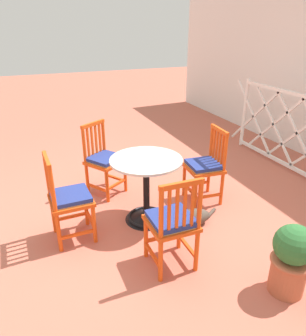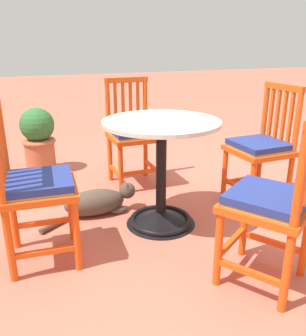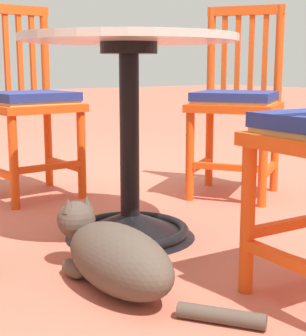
{
  "view_description": "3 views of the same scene",
  "coord_description": "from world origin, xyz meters",
  "px_view_note": "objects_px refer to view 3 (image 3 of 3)",
  "views": [
    {
      "loc": [
        2.92,
        -0.83,
        2.01
      ],
      "look_at": [
        -0.06,
        0.38,
        0.55
      ],
      "focal_mm": 34.25,
      "sensor_mm": 36.0,
      "label": 1
    },
    {
      "loc": [
        -1.98,
        1.12,
        1.2
      ],
      "look_at": [
        0.04,
        0.32,
        0.43
      ],
      "focal_mm": 38.23,
      "sensor_mm": 36.0,
      "label": 2
    },
    {
      "loc": [
        1.13,
        1.85,
        0.62
      ],
      "look_at": [
        0.03,
        0.33,
        0.27
      ],
      "focal_mm": 57.71,
      "sensor_mm": 36.0,
      "label": 3
    }
  ],
  "objects_px": {
    "orange_chair_tucked_in": "(236,103)",
    "tabby_cat": "(112,255)",
    "orange_chair_at_corner": "(29,104)",
    "cafe_table": "(130,161)"
  },
  "relations": [
    {
      "from": "orange_chair_tucked_in",
      "to": "tabby_cat",
      "type": "bearing_deg",
      "value": 29.79
    },
    {
      "from": "orange_chair_at_corner",
      "to": "orange_chair_tucked_in",
      "type": "xyz_separation_m",
      "value": [
        -0.82,
        0.56,
        0.0
      ]
    },
    {
      "from": "orange_chair_at_corner",
      "to": "tabby_cat",
      "type": "distance_m",
      "value": 1.26
    },
    {
      "from": "orange_chair_tucked_in",
      "to": "orange_chair_at_corner",
      "type": "bearing_deg",
      "value": -34.38
    },
    {
      "from": "cafe_table",
      "to": "orange_chair_at_corner",
      "type": "distance_m",
      "value": 0.84
    },
    {
      "from": "orange_chair_tucked_in",
      "to": "tabby_cat",
      "type": "xyz_separation_m",
      "value": [
        1.09,
        0.62,
        -0.35
      ]
    },
    {
      "from": "cafe_table",
      "to": "orange_chair_at_corner",
      "type": "height_order",
      "value": "orange_chair_at_corner"
    },
    {
      "from": "cafe_table",
      "to": "orange_chair_at_corner",
      "type": "relative_size",
      "value": 0.83
    },
    {
      "from": "cafe_table",
      "to": "tabby_cat",
      "type": "height_order",
      "value": "cafe_table"
    },
    {
      "from": "orange_chair_at_corner",
      "to": "orange_chair_tucked_in",
      "type": "bearing_deg",
      "value": 145.62
    }
  ]
}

